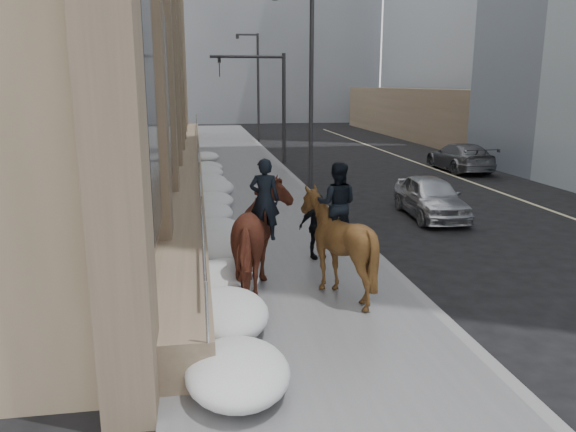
{
  "coord_description": "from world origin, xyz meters",
  "views": [
    {
      "loc": [
        -1.85,
        -9.26,
        4.42
      ],
      "look_at": [
        -0.02,
        2.03,
        1.7
      ],
      "focal_mm": 35.0,
      "sensor_mm": 36.0,
      "label": 1
    }
  ],
  "objects_px": {
    "mounted_horse_right": "(336,239)",
    "pedestrian": "(317,226)",
    "mounted_horse_left": "(263,236)",
    "car_silver": "(431,197)",
    "car_grey": "(460,157)"
  },
  "relations": [
    {
      "from": "mounted_horse_left",
      "to": "pedestrian",
      "type": "xyz_separation_m",
      "value": [
        1.58,
        2.0,
        -0.36
      ]
    },
    {
      "from": "mounted_horse_left",
      "to": "mounted_horse_right",
      "type": "height_order",
      "value": "mounted_horse_left"
    },
    {
      "from": "car_silver",
      "to": "pedestrian",
      "type": "bearing_deg",
      "value": -135.05
    },
    {
      "from": "pedestrian",
      "to": "mounted_horse_left",
      "type": "bearing_deg",
      "value": -144.32
    },
    {
      "from": "car_silver",
      "to": "mounted_horse_right",
      "type": "bearing_deg",
      "value": -122.58
    },
    {
      "from": "car_grey",
      "to": "mounted_horse_right",
      "type": "bearing_deg",
      "value": 57.75
    },
    {
      "from": "mounted_horse_left",
      "to": "car_grey",
      "type": "relative_size",
      "value": 0.58
    },
    {
      "from": "mounted_horse_right",
      "to": "mounted_horse_left",
      "type": "bearing_deg",
      "value": 0.16
    },
    {
      "from": "mounted_horse_left",
      "to": "mounted_horse_right",
      "type": "xyz_separation_m",
      "value": [
        1.46,
        -0.49,
        -0.01
      ]
    },
    {
      "from": "mounted_horse_right",
      "to": "car_grey",
      "type": "relative_size",
      "value": 0.56
    },
    {
      "from": "mounted_horse_right",
      "to": "pedestrian",
      "type": "bearing_deg",
      "value": -74.24
    },
    {
      "from": "mounted_horse_left",
      "to": "mounted_horse_right",
      "type": "distance_m",
      "value": 1.54
    },
    {
      "from": "mounted_horse_left",
      "to": "pedestrian",
      "type": "bearing_deg",
      "value": -117.57
    },
    {
      "from": "pedestrian",
      "to": "car_silver",
      "type": "distance_m",
      "value": 6.38
    },
    {
      "from": "mounted_horse_left",
      "to": "mounted_horse_right",
      "type": "relative_size",
      "value": 1.05
    }
  ]
}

